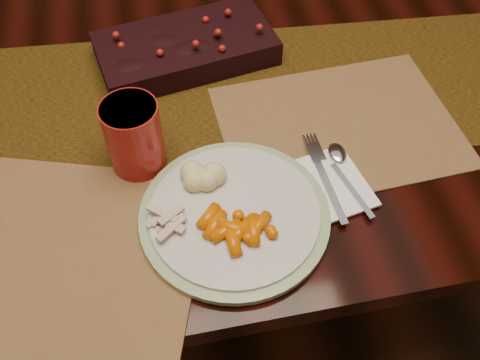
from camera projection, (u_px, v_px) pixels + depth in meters
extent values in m
plane|color=black|center=(218.00, 267.00, 1.62)|extent=(5.00, 5.00, 0.00)
cube|color=black|center=(213.00, 193.00, 1.32)|extent=(1.80, 1.00, 0.75)
cube|color=#361B02|center=(220.00, 94.00, 1.00)|extent=(1.79, 0.50, 0.00)
cube|color=#956748|center=(338.00, 127.00, 0.94)|extent=(0.42, 0.32, 0.00)
cube|color=brown|center=(40.00, 254.00, 0.79)|extent=(0.55, 0.47, 0.00)
cylinder|color=silver|center=(234.00, 215.00, 0.82)|extent=(0.35, 0.35, 0.02)
cube|color=white|center=(329.00, 185.00, 0.86)|extent=(0.14, 0.15, 0.00)
cylinder|color=maroon|center=(134.00, 136.00, 0.84)|extent=(0.11, 0.11, 0.12)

